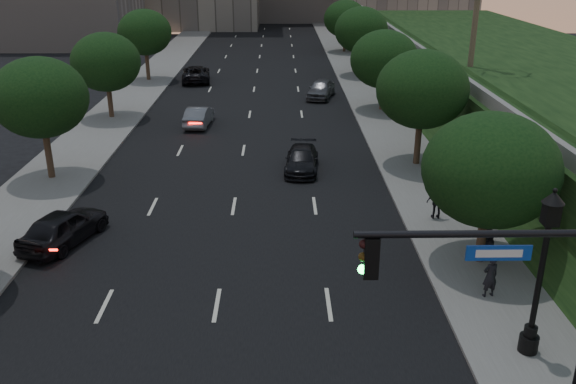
{
  "coord_description": "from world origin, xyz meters",
  "views": [
    {
      "loc": [
        2.27,
        -13.7,
        11.83
      ],
      "look_at": [
        2.57,
        6.89,
        3.6
      ],
      "focal_mm": 38.0,
      "sensor_mm": 36.0,
      "label": 1
    }
  ],
  "objects_px": {
    "pedestrian_c": "(437,201)",
    "sedan_mid_left": "(199,116)",
    "sedan_near_right": "(302,160)",
    "traffic_signal_mast": "(540,339)",
    "sedan_far_left": "(196,74)",
    "pedestrian_a": "(490,276)",
    "pedestrian_b": "(487,240)",
    "sedan_near_left": "(63,227)",
    "sedan_far_right": "(321,89)",
    "street_lamp": "(539,281)"
  },
  "relations": [
    {
      "from": "sedan_mid_left",
      "to": "sedan_far_right",
      "type": "relative_size",
      "value": 0.92
    },
    {
      "from": "traffic_signal_mast",
      "to": "pedestrian_c",
      "type": "bearing_deg",
      "value": 84.24
    },
    {
      "from": "sedan_near_left",
      "to": "sedan_far_left",
      "type": "distance_m",
      "value": 34.56
    },
    {
      "from": "sedan_mid_left",
      "to": "sedan_far_right",
      "type": "bearing_deg",
      "value": -132.48
    },
    {
      "from": "sedan_far_left",
      "to": "pedestrian_c",
      "type": "distance_m",
      "value": 35.85
    },
    {
      "from": "pedestrian_b",
      "to": "sedan_far_right",
      "type": "bearing_deg",
      "value": -87.23
    },
    {
      "from": "sedan_near_right",
      "to": "pedestrian_c",
      "type": "distance_m",
      "value": 9.31
    },
    {
      "from": "traffic_signal_mast",
      "to": "pedestrian_a",
      "type": "relative_size",
      "value": 4.35
    },
    {
      "from": "pedestrian_a",
      "to": "pedestrian_c",
      "type": "relative_size",
      "value": 0.95
    },
    {
      "from": "sedan_near_right",
      "to": "pedestrian_b",
      "type": "height_order",
      "value": "pedestrian_b"
    },
    {
      "from": "sedan_near_left",
      "to": "sedan_mid_left",
      "type": "height_order",
      "value": "sedan_near_left"
    },
    {
      "from": "sedan_mid_left",
      "to": "pedestrian_a",
      "type": "distance_m",
      "value": 27.1
    },
    {
      "from": "street_lamp",
      "to": "pedestrian_b",
      "type": "distance_m",
      "value": 6.54
    },
    {
      "from": "traffic_signal_mast",
      "to": "sedan_far_right",
      "type": "bearing_deg",
      "value": 93.27
    },
    {
      "from": "sedan_far_right",
      "to": "sedan_mid_left",
      "type": "bearing_deg",
      "value": -121.96
    },
    {
      "from": "traffic_signal_mast",
      "to": "pedestrian_b",
      "type": "distance_m",
      "value": 11.22
    },
    {
      "from": "sedan_near_left",
      "to": "pedestrian_a",
      "type": "relative_size",
      "value": 2.83
    },
    {
      "from": "pedestrian_a",
      "to": "pedestrian_b",
      "type": "relative_size",
      "value": 1.06
    },
    {
      "from": "pedestrian_c",
      "to": "sedan_near_right",
      "type": "bearing_deg",
      "value": -50.19
    },
    {
      "from": "pedestrian_c",
      "to": "sedan_far_left",
      "type": "bearing_deg",
      "value": -65.42
    },
    {
      "from": "street_lamp",
      "to": "sedan_mid_left",
      "type": "bearing_deg",
      "value": 116.61
    },
    {
      "from": "traffic_signal_mast",
      "to": "sedan_near_right",
      "type": "relative_size",
      "value": 1.57
    },
    {
      "from": "pedestrian_b",
      "to": "sedan_near_right",
      "type": "bearing_deg",
      "value": -63.54
    },
    {
      "from": "pedestrian_a",
      "to": "pedestrian_c",
      "type": "bearing_deg",
      "value": -102.54
    },
    {
      "from": "sedan_near_right",
      "to": "pedestrian_a",
      "type": "distance_m",
      "value": 15.29
    },
    {
      "from": "sedan_far_left",
      "to": "sedan_near_right",
      "type": "height_order",
      "value": "sedan_far_left"
    },
    {
      "from": "street_lamp",
      "to": "pedestrian_a",
      "type": "distance_m",
      "value": 3.67
    },
    {
      "from": "sedan_far_left",
      "to": "pedestrian_a",
      "type": "bearing_deg",
      "value": 105.31
    },
    {
      "from": "sedan_near_left",
      "to": "sedan_mid_left",
      "type": "relative_size",
      "value": 1.06
    },
    {
      "from": "traffic_signal_mast",
      "to": "sedan_far_left",
      "type": "xyz_separation_m",
      "value": [
        -13.78,
        46.88,
        -2.91
      ]
    },
    {
      "from": "sedan_far_right",
      "to": "sedan_near_right",
      "type": "bearing_deg",
      "value": -81.99
    },
    {
      "from": "sedan_near_right",
      "to": "traffic_signal_mast",
      "type": "bearing_deg",
      "value": -73.11
    },
    {
      "from": "traffic_signal_mast",
      "to": "sedan_near_left",
      "type": "xyz_separation_m",
      "value": [
        -15.11,
        12.35,
        -2.9
      ]
    },
    {
      "from": "traffic_signal_mast",
      "to": "sedan_far_right",
      "type": "xyz_separation_m",
      "value": [
        -2.28,
        39.85,
        -2.88
      ]
    },
    {
      "from": "sedan_near_left",
      "to": "sedan_near_right",
      "type": "distance_m",
      "value": 13.97
    },
    {
      "from": "pedestrian_a",
      "to": "sedan_far_right",
      "type": "bearing_deg",
      "value": -97.41
    },
    {
      "from": "traffic_signal_mast",
      "to": "pedestrian_b",
      "type": "height_order",
      "value": "traffic_signal_mast"
    },
    {
      "from": "pedestrian_c",
      "to": "sedan_mid_left",
      "type": "bearing_deg",
      "value": -52.66
    },
    {
      "from": "pedestrian_a",
      "to": "pedestrian_c",
      "type": "xyz_separation_m",
      "value": [
        -0.22,
        6.87,
        0.04
      ]
    },
    {
      "from": "sedan_near_right",
      "to": "pedestrian_a",
      "type": "bearing_deg",
      "value": -60.98
    },
    {
      "from": "sedan_near_left",
      "to": "pedestrian_c",
      "type": "bearing_deg",
      "value": -153.65
    },
    {
      "from": "pedestrian_a",
      "to": "sedan_far_left",
      "type": "bearing_deg",
      "value": -82.93
    },
    {
      "from": "sedan_mid_left",
      "to": "pedestrian_b",
      "type": "xyz_separation_m",
      "value": [
        14.14,
        -20.62,
        0.2
      ]
    },
    {
      "from": "sedan_near_left",
      "to": "sedan_far_left",
      "type": "height_order",
      "value": "sedan_near_left"
    },
    {
      "from": "sedan_mid_left",
      "to": "pedestrian_c",
      "type": "bearing_deg",
      "value": 132.52
    },
    {
      "from": "sedan_far_right",
      "to": "pedestrian_b",
      "type": "xyz_separation_m",
      "value": [
        4.82,
        -29.28,
        0.12
      ]
    },
    {
      "from": "street_lamp",
      "to": "pedestrian_b",
      "type": "height_order",
      "value": "street_lamp"
    },
    {
      "from": "pedestrian_a",
      "to": "sedan_mid_left",
      "type": "bearing_deg",
      "value": -75.07
    },
    {
      "from": "street_lamp",
      "to": "sedan_near_left",
      "type": "bearing_deg",
      "value": 154.65
    },
    {
      "from": "sedan_mid_left",
      "to": "sedan_far_left",
      "type": "bearing_deg",
      "value": -77.45
    }
  ]
}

